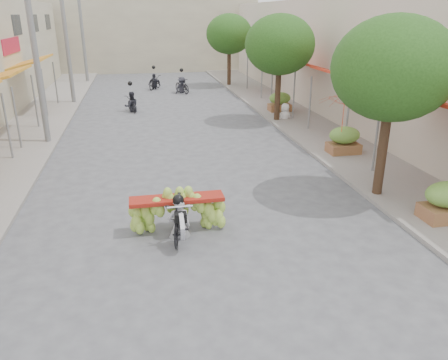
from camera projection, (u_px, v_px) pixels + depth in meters
ground at (230, 295)px, 8.64m from camera, size 120.00×120.00×0.00m
sidewalk_left at (25, 127)px, 21.10m from camera, size 4.00×60.00×0.12m
sidewalk_right at (299, 115)px, 23.63m from camera, size 4.00×60.00×0.12m
shophouse_row_right at (401, 59)px, 22.56m from camera, size 9.77×40.00×6.00m
far_building at (149, 32)px, 42.21m from camera, size 20.00×6.00×7.00m
utility_pole_mid at (34, 46)px, 17.22m from camera, size 0.60×0.24×8.00m
utility_pole_far at (66, 35)px, 25.47m from camera, size 0.60×0.24×8.00m
utility_pole_back at (82, 30)px, 33.72m from camera, size 0.60×0.24×8.00m
street_tree_near at (393, 69)px, 11.93m from camera, size 3.40×3.40×5.25m
street_tree_mid at (280, 45)px, 21.09m from camera, size 3.40×3.40×5.25m
street_tree_far at (229, 34)px, 32.09m from camera, size 3.40×3.40×5.25m
produce_crate_near at (447, 198)px, 11.33m from camera, size 1.20×0.88×1.16m
produce_crate_mid at (344, 138)px, 16.83m from camera, size 1.20×0.88×1.16m
produce_crate_far at (280, 100)px, 24.16m from camera, size 1.20×0.88×1.16m
banana_motorbike at (178, 210)px, 10.75m from camera, size 2.35×1.94×1.94m
market_umbrella at (346, 94)px, 15.87m from camera, size 2.40×2.40×1.75m
pedestrian at (286, 103)px, 22.38m from camera, size 0.86×0.64×1.56m
bg_motorbike_a at (131, 98)px, 24.48m from camera, size 0.92×1.60×1.95m
bg_motorbike_b at (182, 81)px, 30.17m from camera, size 1.22×1.86×1.95m
bg_motorbike_c at (154, 78)px, 31.78m from camera, size 1.33×1.83×1.95m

